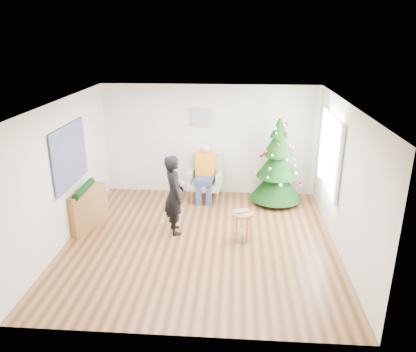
# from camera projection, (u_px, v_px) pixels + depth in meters

# --- Properties ---
(floor) EXTENTS (5.00, 5.00, 0.00)m
(floor) POSITION_uv_depth(u_px,v_px,m) (200.00, 242.00, 7.62)
(floor) COLOR brown
(floor) RESTS_ON ground
(ceiling) EXTENTS (5.00, 5.00, 0.00)m
(ceiling) POSITION_uv_depth(u_px,v_px,m) (199.00, 103.00, 6.74)
(ceiling) COLOR white
(ceiling) RESTS_ON wall_back
(wall_back) EXTENTS (5.00, 0.00, 5.00)m
(wall_back) POSITION_uv_depth(u_px,v_px,m) (210.00, 140.00, 9.52)
(wall_back) COLOR silver
(wall_back) RESTS_ON floor
(wall_front) EXTENTS (5.00, 0.00, 5.00)m
(wall_front) POSITION_uv_depth(u_px,v_px,m) (181.00, 248.00, 4.84)
(wall_front) COLOR silver
(wall_front) RESTS_ON floor
(wall_left) EXTENTS (0.00, 5.00, 5.00)m
(wall_left) POSITION_uv_depth(u_px,v_px,m) (63.00, 173.00, 7.35)
(wall_left) COLOR silver
(wall_left) RESTS_ON floor
(wall_right) EXTENTS (0.00, 5.00, 5.00)m
(wall_right) POSITION_uv_depth(u_px,v_px,m) (344.00, 180.00, 7.01)
(wall_right) COLOR silver
(wall_right) RESTS_ON floor
(window_panel) EXTENTS (0.04, 1.30, 1.40)m
(window_panel) POSITION_uv_depth(u_px,v_px,m) (331.00, 153.00, 7.88)
(window_panel) COLOR white
(window_panel) RESTS_ON wall_right
(curtains) EXTENTS (0.05, 1.75, 1.50)m
(curtains) POSITION_uv_depth(u_px,v_px,m) (329.00, 153.00, 7.88)
(curtains) COLOR white
(curtains) RESTS_ON wall_right
(christmas_tree) EXTENTS (1.16, 1.16, 2.10)m
(christmas_tree) POSITION_uv_depth(u_px,v_px,m) (277.00, 163.00, 9.04)
(christmas_tree) COLOR #3F2816
(christmas_tree) RESTS_ON floor
(stool) EXTENTS (0.39, 0.39, 0.59)m
(stool) POSITION_uv_depth(u_px,v_px,m) (242.00, 227.00, 7.54)
(stool) COLOR brown
(stool) RESTS_ON floor
(laptop) EXTENTS (0.38, 0.34, 0.03)m
(laptop) POSITION_uv_depth(u_px,v_px,m) (242.00, 212.00, 7.44)
(laptop) COLOR silver
(laptop) RESTS_ON stool
(armchair) EXTENTS (0.85, 0.79, 1.02)m
(armchair) POSITION_uv_depth(u_px,v_px,m) (205.00, 184.00, 9.44)
(armchair) COLOR gray
(armchair) RESTS_ON floor
(seated_person) EXTENTS (0.46, 0.65, 1.33)m
(seated_person) POSITION_uv_depth(u_px,v_px,m) (205.00, 172.00, 9.28)
(seated_person) COLOR navy
(seated_person) RESTS_ON armchair
(standing_man) EXTENTS (0.55, 0.67, 1.57)m
(standing_man) POSITION_uv_depth(u_px,v_px,m) (174.00, 195.00, 7.74)
(standing_man) COLOR black
(standing_man) RESTS_ON floor
(game_controller) EXTENTS (0.08, 0.13, 0.04)m
(game_controller) POSITION_uv_depth(u_px,v_px,m) (182.00, 183.00, 7.61)
(game_controller) COLOR white
(game_controller) RESTS_ON standing_man
(console) EXTENTS (0.61, 1.04, 0.80)m
(console) POSITION_uv_depth(u_px,v_px,m) (86.00, 209.00, 8.07)
(console) COLOR brown
(console) RESTS_ON floor
(garland) EXTENTS (0.14, 0.90, 0.14)m
(garland) POSITION_uv_depth(u_px,v_px,m) (84.00, 189.00, 7.93)
(garland) COLOR black
(garland) RESTS_ON console
(tapestry) EXTENTS (0.03, 1.50, 1.15)m
(tapestry) POSITION_uv_depth(u_px,v_px,m) (70.00, 155.00, 7.54)
(tapestry) COLOR black
(tapestry) RESTS_ON wall_left
(framed_picture) EXTENTS (0.52, 0.05, 0.42)m
(framed_picture) POSITION_uv_depth(u_px,v_px,m) (201.00, 117.00, 9.31)
(framed_picture) COLOR tan
(framed_picture) RESTS_ON wall_back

